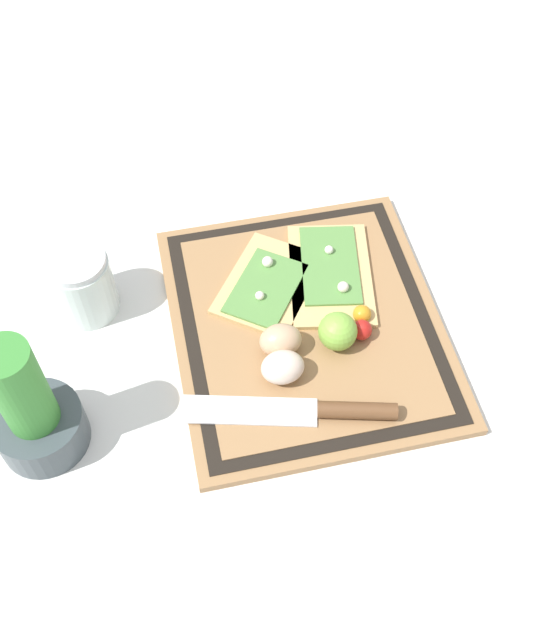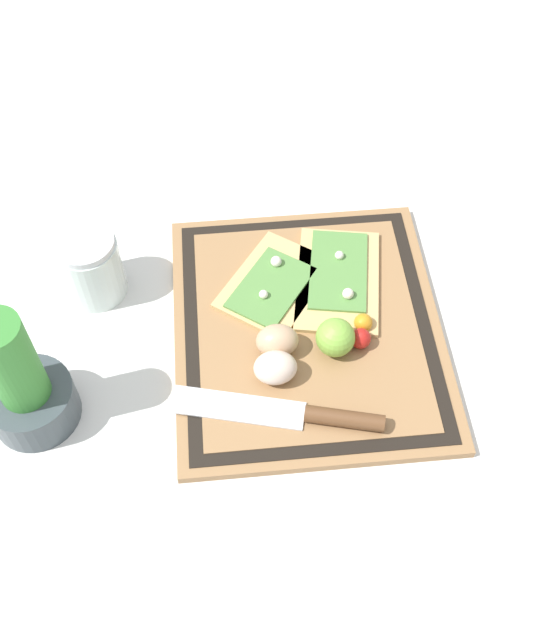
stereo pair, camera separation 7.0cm
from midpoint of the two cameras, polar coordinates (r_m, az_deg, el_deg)
name	(u,v)px [view 1 (the left image)]	position (r m, az deg, el deg)	size (l,w,h in m)	color
ground_plane	(307,328)	(1.04, 0.55, -0.71)	(6.00, 6.00, 0.00)	silver
cutting_board	(307,325)	(1.04, 0.55, -0.47)	(0.42, 0.37, 0.02)	#997047
pizza_slice_near	(331,272)	(1.08, 2.45, 3.56)	(0.20, 0.15, 0.02)	tan
pizza_slice_far	(268,285)	(1.06, -2.37, 2.62)	(0.20, 0.19, 0.02)	tan
knife	(325,411)	(0.95, 1.74, -7.02)	(0.10, 0.27, 0.02)	silver
egg_brown	(281,340)	(0.99, -1.57, -1.66)	(0.04, 0.06, 0.04)	tan
egg_pink	(283,367)	(0.96, -1.45, -3.72)	(0.04, 0.06, 0.04)	beige
lime	(338,331)	(0.99, 2.84, -0.96)	(0.05, 0.05, 0.05)	#7FB742
cherry_tomato_red	(362,330)	(1.01, 4.70, -0.85)	(0.03, 0.03, 0.03)	red
cherry_tomato_yellow	(362,314)	(1.03, 4.76, 0.36)	(0.03, 0.03, 0.03)	orange
herb_pot	(33,413)	(0.95, -19.98, -6.78)	(0.11, 0.11, 0.20)	#3D474C
sauce_jar	(83,287)	(1.07, -16.21, 2.35)	(0.09, 0.09, 0.10)	silver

